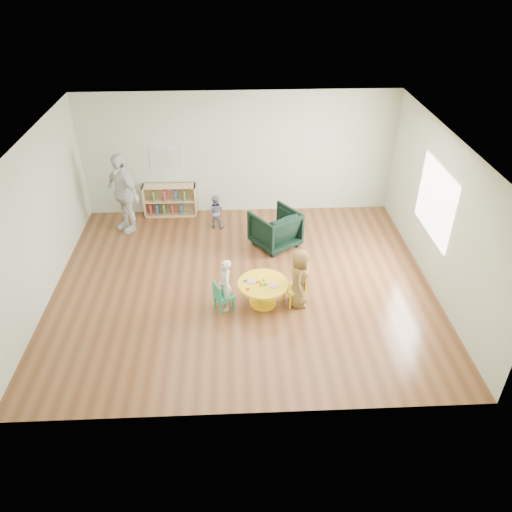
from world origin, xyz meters
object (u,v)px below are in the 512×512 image
(armchair, at_px, (275,229))
(child_right, at_px, (299,278))
(toddler, at_px, (215,211))
(bookshelf, at_px, (170,200))
(adult_caretaker, at_px, (123,193))
(activity_table, at_px, (263,289))
(kid_chair_left, at_px, (222,295))
(child_left, at_px, (226,285))
(kid_chair_right, at_px, (297,286))

(armchair, relative_size, child_right, 0.79)
(armchair, distance_m, toddler, 1.51)
(bookshelf, xyz_separation_m, child_right, (2.58, -3.48, 0.18))
(bookshelf, height_order, adult_caretaker, adult_caretaker)
(toddler, bearing_deg, child_right, 130.42)
(activity_table, relative_size, adult_caretaker, 0.50)
(kid_chair_left, xyz_separation_m, toddler, (-0.16, 2.93, 0.08))
(child_left, xyz_separation_m, child_right, (1.28, 0.06, 0.06))
(kid_chair_right, xyz_separation_m, toddler, (-1.48, 2.77, 0.06))
(bookshelf, xyz_separation_m, armchair, (2.32, -1.48, 0.03))
(adult_caretaker, bearing_deg, armchair, 29.95)
(bookshelf, relative_size, child_left, 1.23)
(bookshelf, height_order, child_right, child_right)
(kid_chair_left, relative_size, bookshelf, 0.47)
(kid_chair_left, height_order, child_left, child_left)
(kid_chair_right, bearing_deg, armchair, -13.17)
(bookshelf, distance_m, child_left, 3.78)
(kid_chair_left, height_order, child_right, child_right)
(bookshelf, bearing_deg, kid_chair_right, -53.35)
(kid_chair_right, distance_m, bookshelf, 4.27)
(kid_chair_right, bearing_deg, bookshelf, 16.92)
(child_left, bearing_deg, bookshelf, -165.51)
(kid_chair_left, height_order, adult_caretaker, adult_caretaker)
(armchair, relative_size, toddler, 1.12)
(activity_table, relative_size, toddler, 1.15)
(kid_chair_left, distance_m, child_right, 1.38)
(child_right, height_order, toddler, child_right)
(armchair, bearing_deg, kid_chair_left, 28.26)
(bookshelf, distance_m, child_right, 4.33)
(activity_table, distance_m, child_left, 0.68)
(activity_table, relative_size, kid_chair_right, 1.44)
(kid_chair_right, xyz_separation_m, armchair, (-0.22, 1.94, 0.06))
(bookshelf, relative_size, armchair, 1.38)
(kid_chair_left, xyz_separation_m, kid_chair_right, (1.32, 0.16, 0.03))
(bookshelf, xyz_separation_m, toddler, (1.07, -0.65, 0.02))
(activity_table, height_order, bookshelf, bookshelf)
(child_left, xyz_separation_m, toddler, (-0.24, 2.89, -0.10))
(child_left, bearing_deg, activity_table, 92.96)
(activity_table, height_order, child_right, child_right)
(bookshelf, height_order, armchair, armchair)
(armchair, xyz_separation_m, child_right, (0.26, -2.00, 0.16))
(armchair, xyz_separation_m, adult_caretaker, (-3.21, 0.84, 0.49))
(activity_table, bearing_deg, child_right, -3.20)
(kid_chair_left, bearing_deg, adult_caretaker, -167.55)
(toddler, xyz_separation_m, adult_caretaker, (-1.95, 0.00, 0.50))
(activity_table, xyz_separation_m, armchair, (0.37, 1.96, 0.09))
(kid_chair_right, height_order, child_right, child_right)
(bookshelf, xyz_separation_m, adult_caretaker, (-0.89, -0.65, 0.52))
(activity_table, distance_m, bookshelf, 3.96)
(kid_chair_right, relative_size, child_left, 0.63)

